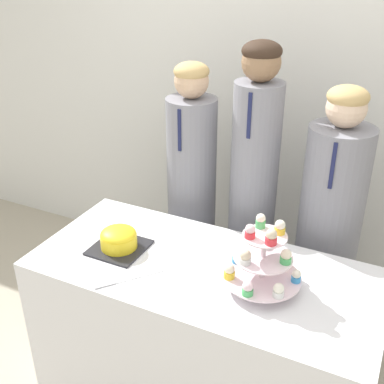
{
  "coord_description": "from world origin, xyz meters",
  "views": [
    {
      "loc": [
        0.71,
        -1.22,
        1.99
      ],
      "look_at": [
        -0.07,
        0.38,
        1.09
      ],
      "focal_mm": 45.0,
      "sensor_mm": 36.0,
      "label": 1
    }
  ],
  "objects_px": {
    "cake_knife": "(118,282)",
    "student_1": "(252,200)",
    "student_0": "(192,200)",
    "student_2": "(327,236)",
    "round_cake": "(119,239)",
    "cupcake_stand": "(262,259)"
  },
  "relations": [
    {
      "from": "round_cake",
      "to": "cake_knife",
      "type": "distance_m",
      "value": 0.26
    },
    {
      "from": "round_cake",
      "to": "student_1",
      "type": "relative_size",
      "value": 0.15
    },
    {
      "from": "student_1",
      "to": "cupcake_stand",
      "type": "bearing_deg",
      "value": -67.35
    },
    {
      "from": "student_0",
      "to": "cake_knife",
      "type": "bearing_deg",
      "value": -84.75
    },
    {
      "from": "round_cake",
      "to": "student_1",
      "type": "bearing_deg",
      "value": 56.99
    },
    {
      "from": "round_cake",
      "to": "student_2",
      "type": "relative_size",
      "value": 0.16
    },
    {
      "from": "cupcake_stand",
      "to": "student_0",
      "type": "relative_size",
      "value": 0.22
    },
    {
      "from": "cupcake_stand",
      "to": "student_0",
      "type": "height_order",
      "value": "student_0"
    },
    {
      "from": "student_2",
      "to": "student_0",
      "type": "bearing_deg",
      "value": -180.0
    },
    {
      "from": "cake_knife",
      "to": "student_0",
      "type": "height_order",
      "value": "student_0"
    },
    {
      "from": "student_1",
      "to": "student_2",
      "type": "distance_m",
      "value": 0.42
    },
    {
      "from": "round_cake",
      "to": "student_0",
      "type": "height_order",
      "value": "student_0"
    },
    {
      "from": "student_0",
      "to": "student_2",
      "type": "bearing_deg",
      "value": 0.0
    },
    {
      "from": "student_0",
      "to": "cupcake_stand",
      "type": "bearing_deg",
      "value": -45.11
    },
    {
      "from": "cake_knife",
      "to": "student_1",
      "type": "distance_m",
      "value": 0.9
    },
    {
      "from": "round_cake",
      "to": "student_0",
      "type": "distance_m",
      "value": 0.65
    },
    {
      "from": "student_0",
      "to": "student_1",
      "type": "relative_size",
      "value": 0.92
    },
    {
      "from": "cake_knife",
      "to": "student_2",
      "type": "xyz_separation_m",
      "value": [
        0.69,
        0.86,
        -0.07
      ]
    },
    {
      "from": "cake_knife",
      "to": "student_0",
      "type": "relative_size",
      "value": 0.16
    },
    {
      "from": "round_cake",
      "to": "student_0",
      "type": "relative_size",
      "value": 0.16
    },
    {
      "from": "round_cake",
      "to": "cake_knife",
      "type": "relative_size",
      "value": 0.99
    },
    {
      "from": "round_cake",
      "to": "student_2",
      "type": "height_order",
      "value": "student_2"
    }
  ]
}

